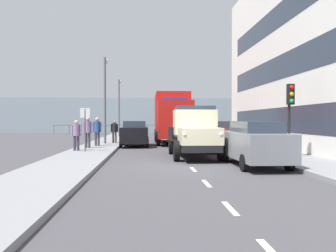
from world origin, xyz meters
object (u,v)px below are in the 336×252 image
object	(u,v)px
car_red_kerbside_1	(219,135)
traffic_light_near	(290,104)
lorry_cargo_red	(172,116)
street_sign	(85,122)
car_grey_kerbside_near	(254,143)
lamp_post_far	(119,102)
pedestrian_by_lamp	(114,130)
truck_vintage_cream	(195,133)
pedestrian_in_dark_coat	(97,129)
pedestrian_strolling	(76,133)
pedestrian_near_railing	(88,130)
lamp_post_promenade	(105,92)
car_black_oppositeside_0	(135,133)
car_maroon_kerbside_2	(202,132)

from	to	relation	value
car_red_kerbside_1	traffic_light_near	size ratio (longest dim) A/B	1.30
lorry_cargo_red	street_sign	xyz separation A→B (m)	(5.14, 8.42, -0.39)
car_red_kerbside_1	street_sign	world-z (taller)	street_sign
car_grey_kerbside_near	car_red_kerbside_1	xyz separation A→B (m)	(0.00, -6.45, 0.00)
car_red_kerbside_1	lamp_post_far	xyz separation A→B (m)	(6.97, -15.99, 2.74)
lamp_post_far	pedestrian_by_lamp	bearing A→B (deg)	92.76
truck_vintage_cream	pedestrian_in_dark_coat	size ratio (longest dim) A/B	3.14
truck_vintage_cream	lorry_cargo_red	xyz separation A→B (m)	(0.30, -10.44, 0.90)
pedestrian_strolling	street_sign	world-z (taller)	street_sign
pedestrian_near_railing	lamp_post_far	xyz separation A→B (m)	(-0.63, -15.08, 2.41)
truck_vintage_cream	street_sign	xyz separation A→B (m)	(5.44, -2.02, 0.50)
lamp_post_promenade	pedestrian_strolling	bearing A→B (deg)	82.32
street_sign	car_black_oppositeside_0	bearing A→B (deg)	-113.90
car_maroon_kerbside_2	traffic_light_near	distance (m)	11.03
lamp_post_far	car_grey_kerbside_near	bearing A→B (deg)	107.25
pedestrian_strolling	pedestrian_in_dark_coat	size ratio (longest dim) A/B	0.90
pedestrian_near_railing	pedestrian_in_dark_coat	xyz separation A→B (m)	(-0.31, -1.68, -0.01)
pedestrian_by_lamp	lamp_post_promenade	xyz separation A→B (m)	(0.62, 0.25, 2.69)
pedestrian_by_lamp	lamp_post_promenade	bearing A→B (deg)	22.21
car_black_oppositeside_0	traffic_light_near	size ratio (longest dim) A/B	1.31
pedestrian_near_railing	car_grey_kerbside_near	bearing A→B (deg)	135.91
truck_vintage_cream	car_grey_kerbside_near	xyz separation A→B (m)	(-1.89, 3.01, -0.28)
truck_vintage_cream	car_maroon_kerbside_2	distance (m)	9.60
car_black_oppositeside_0	pedestrian_in_dark_coat	bearing A→B (deg)	30.17
truck_vintage_cream	car_maroon_kerbside_2	bearing A→B (deg)	-101.38
pedestrian_strolling	car_grey_kerbside_near	bearing A→B (deg)	144.80
lorry_cargo_red	street_sign	distance (m)	9.87
car_red_kerbside_1	car_black_oppositeside_0	bearing A→B (deg)	-38.62
car_maroon_kerbside_2	traffic_light_near	bearing A→B (deg)	101.29
car_black_oppositeside_0	street_sign	xyz separation A→B (m)	(2.38, 5.37, 0.79)
pedestrian_in_dark_coat	traffic_light_near	bearing A→B (deg)	142.11
pedestrian_by_lamp	car_grey_kerbside_near	bearing A→B (deg)	118.62
car_grey_kerbside_near	pedestrian_in_dark_coat	world-z (taller)	pedestrian_in_dark_coat
car_red_kerbside_1	lamp_post_far	size ratio (longest dim) A/B	0.72
lorry_cargo_red	pedestrian_in_dark_coat	distance (m)	6.79
lorry_cargo_red	lamp_post_far	xyz separation A→B (m)	(4.78, -8.99, 1.56)
lamp_post_promenade	lamp_post_far	bearing A→B (deg)	-90.58
pedestrian_strolling	pedestrian_near_railing	bearing A→B (deg)	-99.19
pedestrian_strolling	traffic_light_near	xyz separation A→B (m)	(-10.02, 3.85, 1.37)
truck_vintage_cream	lamp_post_promenade	world-z (taller)	lamp_post_promenade
traffic_light_near	pedestrian_near_railing	bearing A→B (deg)	-30.13
car_black_oppositeside_0	pedestrian_in_dark_coat	world-z (taller)	pedestrian_in_dark_coat
car_grey_kerbside_near	pedestrian_strolling	bearing A→B (deg)	-35.20
car_red_kerbside_1	pedestrian_in_dark_coat	world-z (taller)	pedestrian_in_dark_coat
car_grey_kerbside_near	pedestrian_strolling	size ratio (longest dim) A/B	2.81
truck_vintage_cream	car_black_oppositeside_0	size ratio (longest dim) A/B	1.34
car_maroon_kerbside_2	street_sign	world-z (taller)	street_sign
lorry_cargo_red	pedestrian_strolling	size ratio (longest dim) A/B	5.05
lorry_cargo_red	pedestrian_by_lamp	bearing A→B (deg)	20.82
car_black_oppositeside_0	pedestrian_in_dark_coat	xyz separation A→B (m)	(2.34, 1.36, 0.32)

